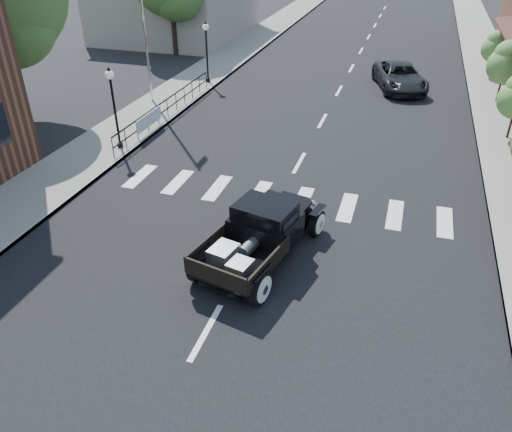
% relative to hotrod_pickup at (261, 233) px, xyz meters
% --- Properties ---
extents(ground, '(120.00, 120.00, 0.00)m').
position_rel_hotrod_pickup_xyz_m(ground, '(-0.38, -0.35, -0.87)').
color(ground, black).
rests_on(ground, ground).
extents(road, '(14.00, 80.00, 0.02)m').
position_rel_hotrod_pickup_xyz_m(road, '(-0.38, 14.65, -0.86)').
color(road, black).
rests_on(road, ground).
extents(road_markings, '(12.00, 60.00, 0.06)m').
position_rel_hotrod_pickup_xyz_m(road_markings, '(-0.38, 9.65, -0.87)').
color(road_markings, silver).
rests_on(road_markings, ground).
extents(sidewalk_left, '(3.00, 80.00, 0.15)m').
position_rel_hotrod_pickup_xyz_m(sidewalk_left, '(-8.88, 14.65, -0.79)').
color(sidewalk_left, gray).
rests_on(sidewalk_left, ground).
extents(sidewalk_right, '(3.00, 80.00, 0.15)m').
position_rel_hotrod_pickup_xyz_m(sidewalk_right, '(8.12, 14.65, -0.79)').
color(sidewalk_right, gray).
rests_on(sidewalk_right, ground).
extents(low_building_left, '(10.00, 12.00, 5.00)m').
position_rel_hotrod_pickup_xyz_m(low_building_left, '(-15.38, 27.65, 1.63)').
color(low_building_left, '#9F9385').
rests_on(low_building_left, ground).
extents(railing, '(0.08, 10.00, 1.00)m').
position_rel_hotrod_pickup_xyz_m(railing, '(-7.68, 9.65, -0.22)').
color(railing, black).
rests_on(railing, sidewalk_left).
extents(banner, '(0.04, 2.20, 0.60)m').
position_rel_hotrod_pickup_xyz_m(banner, '(-7.60, 7.65, -0.42)').
color(banner, silver).
rests_on(banner, sidewalk_left).
extents(lamp_post_b, '(0.36, 0.36, 3.39)m').
position_rel_hotrod_pickup_xyz_m(lamp_post_b, '(-7.98, 5.65, 0.98)').
color(lamp_post_b, black).
rests_on(lamp_post_b, sidewalk_left).
extents(lamp_post_c, '(0.36, 0.36, 3.39)m').
position_rel_hotrod_pickup_xyz_m(lamp_post_c, '(-7.98, 15.65, 0.98)').
color(lamp_post_c, black).
rests_on(lamp_post_c, sidewalk_left).
extents(big_tree_near, '(6.01, 6.01, 8.83)m').
position_rel_hotrod_pickup_xyz_m(big_tree_near, '(-14.38, 7.65, 3.55)').
color(big_tree_near, '#3B6029').
rests_on(big_tree_near, ground).
extents(small_tree_d, '(1.82, 1.82, 3.03)m').
position_rel_hotrod_pickup_xyz_m(small_tree_d, '(7.92, 16.86, 0.79)').
color(small_tree_d, '#537E3A').
rests_on(small_tree_d, sidewalk_right).
extents(small_tree_e, '(1.54, 1.54, 2.57)m').
position_rel_hotrod_pickup_xyz_m(small_tree_e, '(7.92, 21.92, 0.57)').
color(small_tree_e, '#537E3A').
rests_on(small_tree_e, sidewalk_right).
extents(hotrod_pickup, '(3.37, 5.40, 1.74)m').
position_rel_hotrod_pickup_xyz_m(hotrod_pickup, '(0.00, 0.00, 0.00)').
color(hotrod_pickup, black).
rests_on(hotrod_pickup, ground).
extents(second_car, '(3.70, 5.51, 1.40)m').
position_rel_hotrod_pickup_xyz_m(second_car, '(2.81, 18.06, -0.17)').
color(second_car, black).
rests_on(second_car, ground).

